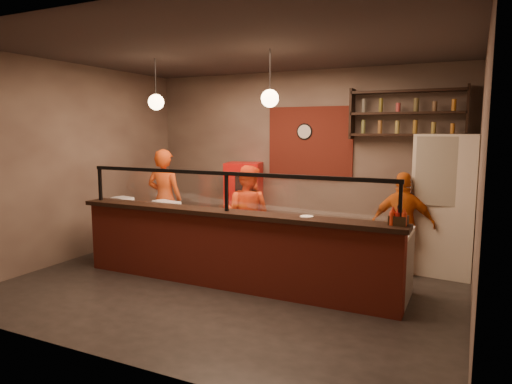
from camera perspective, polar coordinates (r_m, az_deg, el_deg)
The scene contains 29 objects.
floor at distance 6.60m, azimuth -2.30°, elevation -11.05°, with size 6.00×6.00×0.00m, color black.
ceiling at distance 6.34m, azimuth -2.47°, elevation 17.48°, with size 6.00×6.00×0.00m, color #352C29.
wall_back at distance 8.56m, azimuth 5.52°, elevation 4.18°, with size 6.00×6.00×0.00m, color #796859.
wall_left at distance 8.12m, azimuth -21.45°, elevation 3.49°, with size 5.00×5.00×0.00m, color #796859.
wall_right at distance 5.54m, azimuth 26.17°, elevation 1.50°, with size 5.00×5.00×0.00m, color #796859.
wall_front at distance 4.24m, azimuth -18.43°, elevation 0.22°, with size 6.00×6.00×0.00m, color #796859.
brick_patch at distance 8.45m, azimuth 6.76°, elevation 6.15°, with size 1.60×0.04×1.30m, color maroon.
service_counter at distance 6.21m, azimuth -3.63°, elevation -7.47°, with size 4.60×0.25×1.00m, color maroon.
counter_ledge at distance 6.09m, azimuth -3.68°, elevation -2.65°, with size 4.70×0.37×0.06m, color black.
worktop_cabinet at distance 6.65m, azimuth -1.51°, elevation -7.08°, with size 4.60×0.75×0.85m, color gray.
worktop at distance 6.55m, azimuth -1.52°, elevation -3.27°, with size 4.60×0.75×0.05m, color silver.
sneeze_guard at distance 6.04m, azimuth -3.70°, elevation 0.53°, with size 4.50×0.05×0.52m.
wall_shelving at distance 7.91m, azimuth 18.34°, elevation 9.34°, with size 1.84×0.28×0.85m.
wall_clock at distance 8.47m, azimuth 6.11°, elevation 7.52°, with size 0.30×0.30×0.04m, color black.
pendant_left at distance 7.25m, azimuth -12.38°, elevation 10.93°, with size 0.24×0.24×0.77m.
pendant_right at distance 6.27m, azimuth 1.74°, elevation 11.63°, with size 0.24×0.24×0.77m.
cook_left at distance 8.36m, azimuth -11.34°, elevation -0.86°, with size 0.65×0.43×1.80m, color #E34D15.
cook_mid at distance 7.35m, azimuth -1.07°, elevation -2.77°, with size 0.76×0.60×1.57m, color #E44115.
cook_right at distance 6.99m, azimuth 17.88°, elevation -3.88°, with size 0.90×0.37×1.53m, color #C65712.
fridge at distance 7.34m, azimuth 22.71°, elevation -1.41°, with size 0.86×0.80×2.07m, color beige.
red_cooler at distance 8.73m, azimuth -1.52°, elevation -1.28°, with size 0.65×0.60×1.52m, color #BC0F0C.
pizza_dough at distance 6.53m, azimuth -2.51°, elevation -3.04°, with size 0.50×0.50×0.01m, color beige.
prep_tub_a at distance 7.25m, azimuth -11.60°, elevation -1.60°, with size 0.28×0.22×0.14m, color silver.
prep_tub_b at distance 7.15m, azimuth -10.68°, elevation -1.73°, with size 0.27×0.21×0.13m, color silver.
prep_tub_c at distance 7.66m, azimuth -16.37°, elevation -1.20°, with size 0.31×0.25×0.15m, color silver.
rolling_pin at distance 6.76m, azimuth -4.90°, elevation -2.45°, with size 0.07×0.07×0.39m, color yellow.
condiment_caddy at distance 5.41m, azimuth 17.37°, elevation -3.39°, with size 0.20×0.15×0.11m, color black.
pepper_mill at distance 5.43m, azimuth 17.45°, elevation -2.76°, with size 0.05×0.05×0.22m, color black.
small_plate at distance 5.69m, azimuth 6.35°, elevation -3.06°, with size 0.17×0.17×0.01m, color white.
Camera 1 is at (2.94, -5.52, 2.13)m, focal length 32.00 mm.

